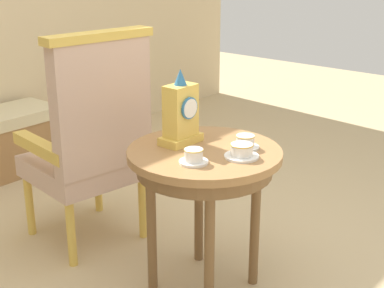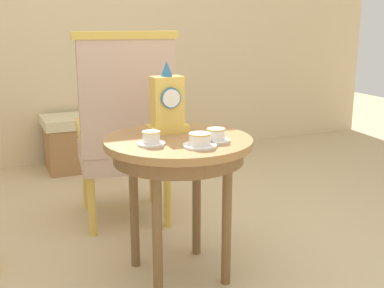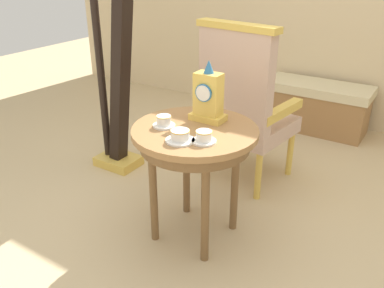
% 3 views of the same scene
% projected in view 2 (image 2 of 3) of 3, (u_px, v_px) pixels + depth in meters
% --- Properties ---
extents(ground_plane, '(10.00, 10.00, 0.00)m').
position_uv_depth(ground_plane, '(173.00, 275.00, 2.41)').
color(ground_plane, tan).
extents(side_table, '(0.68, 0.68, 0.68)m').
position_uv_depth(side_table, '(178.00, 156.00, 2.27)').
color(side_table, '#9E7042').
rests_on(side_table, ground).
extents(teacup_left, '(0.12, 0.12, 0.06)m').
position_uv_depth(teacup_left, '(151.00, 139.00, 2.12)').
color(teacup_left, white).
rests_on(teacup_left, side_table).
extents(teacup_right, '(0.15, 0.15, 0.06)m').
position_uv_depth(teacup_right, '(200.00, 141.00, 2.10)').
color(teacup_right, white).
rests_on(teacup_right, side_table).
extents(teacup_center, '(0.12, 0.12, 0.06)m').
position_uv_depth(teacup_center, '(216.00, 136.00, 2.18)').
color(teacup_center, white).
rests_on(teacup_center, side_table).
extents(mantel_clock, '(0.19, 0.11, 0.34)m').
position_uv_depth(mantel_clock, '(167.00, 104.00, 2.34)').
color(mantel_clock, gold).
rests_on(mantel_clock, side_table).
extents(armchair, '(0.61, 0.60, 1.14)m').
position_uv_depth(armchair, '(125.00, 128.00, 2.87)').
color(armchair, '#CCA893').
rests_on(armchair, ground).
extents(window_bench, '(0.94, 0.40, 0.44)m').
position_uv_depth(window_bench, '(102.00, 140.00, 4.13)').
color(window_bench, beige).
rests_on(window_bench, ground).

